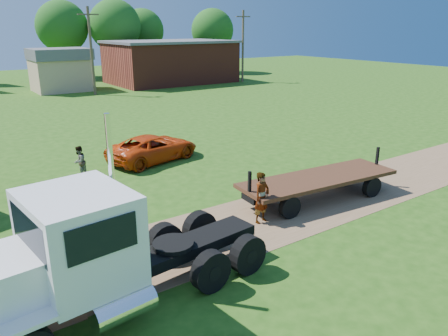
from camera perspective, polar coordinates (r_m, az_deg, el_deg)
ground at (r=16.81m, az=4.27°, el=-6.92°), size 140.00×140.00×0.00m
dirt_track at (r=16.81m, az=4.27°, el=-6.90°), size 120.00×4.20×0.01m
white_semi_tractor at (r=11.44m, az=-17.60°, el=-10.89°), size 8.46×3.53×5.02m
orange_pickup at (r=24.24m, az=-9.21°, el=2.62°), size 5.60×3.51×1.44m
flatbed_trailer at (r=18.95m, az=12.21°, el=-1.78°), size 7.32×2.78×1.83m
spectator_a at (r=16.36m, az=4.96°, el=-3.89°), size 0.80×0.60×1.98m
spectator_b at (r=22.44m, az=-18.37°, el=0.80°), size 0.95×0.94×1.55m
brick_building at (r=58.86m, az=-7.00°, el=13.64°), size 15.40×10.40×5.30m
tan_shed at (r=53.72m, az=-20.54°, el=12.00°), size 6.20×5.40×4.70m
utility_poles at (r=49.36m, az=-16.95°, el=14.58°), size 42.20×0.28×9.00m
tree_row at (r=61.80m, az=-26.89°, el=16.01°), size 59.55×15.05×11.74m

